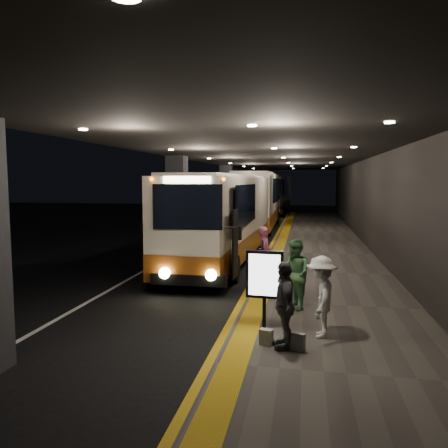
% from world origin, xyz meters
% --- Properties ---
extents(ground, '(90.00, 90.00, 0.00)m').
position_xyz_m(ground, '(0.00, 0.00, 0.00)').
color(ground, black).
extents(lane_line_white, '(0.12, 50.00, 0.01)m').
position_xyz_m(lane_line_white, '(-1.80, 5.00, 0.01)').
color(lane_line_white, silver).
rests_on(lane_line_white, ground).
extents(kerb_stripe_yellow, '(0.18, 50.00, 0.01)m').
position_xyz_m(kerb_stripe_yellow, '(2.35, 5.00, 0.01)').
color(kerb_stripe_yellow, gold).
rests_on(kerb_stripe_yellow, ground).
extents(sidewalk, '(4.50, 50.00, 0.15)m').
position_xyz_m(sidewalk, '(4.75, 5.00, 0.07)').
color(sidewalk, '#514C44').
rests_on(sidewalk, ground).
extents(tactile_strip, '(0.50, 50.00, 0.01)m').
position_xyz_m(tactile_strip, '(2.85, 5.00, 0.16)').
color(tactile_strip, gold).
rests_on(tactile_strip, sidewalk).
extents(terminal_wall, '(0.10, 50.00, 6.00)m').
position_xyz_m(terminal_wall, '(7.00, 5.00, 3.00)').
color(terminal_wall, black).
rests_on(terminal_wall, ground).
extents(support_columns, '(0.80, 24.80, 4.40)m').
position_xyz_m(support_columns, '(-1.50, 4.00, 2.20)').
color(support_columns, black).
rests_on(support_columns, ground).
extents(canopy, '(9.00, 50.00, 0.40)m').
position_xyz_m(canopy, '(2.50, 5.00, 4.60)').
color(canopy, black).
rests_on(canopy, support_columns).
extents(coach_main, '(2.72, 11.19, 3.46)m').
position_xyz_m(coach_main, '(0.78, 2.83, 1.66)').
color(coach_main, beige).
rests_on(coach_main, ground).
extents(coach_second, '(2.65, 12.00, 3.76)m').
position_xyz_m(coach_second, '(0.80, 15.44, 1.81)').
color(coach_second, beige).
rests_on(coach_second, ground).
extents(coach_third, '(3.04, 11.94, 3.72)m').
position_xyz_m(coach_third, '(0.88, 30.26, 1.78)').
color(coach_third, beige).
rests_on(coach_third, ground).
extents(passenger_boarding, '(0.44, 0.65, 1.74)m').
position_xyz_m(passenger_boarding, '(2.80, -0.87, 1.02)').
color(passenger_boarding, '#D26282').
rests_on(passenger_boarding, sidewalk).
extents(passenger_waiting_green, '(0.84, 0.99, 1.75)m').
position_xyz_m(passenger_waiting_green, '(3.81, -3.73, 1.03)').
color(passenger_waiting_green, '#427847').
rests_on(passenger_waiting_green, sidewalk).
extents(passenger_waiting_white, '(0.58, 1.11, 1.67)m').
position_xyz_m(passenger_waiting_white, '(4.38, -5.57, 0.98)').
color(passenger_waiting_white, beige).
rests_on(passenger_waiting_white, sidewalk).
extents(passenger_waiting_grey, '(0.68, 1.06, 1.68)m').
position_xyz_m(passenger_waiting_grey, '(3.67, -6.31, 0.99)').
color(passenger_waiting_grey, '#4D4E52').
rests_on(passenger_waiting_grey, sidewalk).
extents(bag_polka, '(0.31, 0.22, 0.34)m').
position_xyz_m(bag_polka, '(3.93, -6.42, 0.32)').
color(bag_polka, black).
rests_on(bag_polka, sidewalk).
extents(bag_plain, '(0.28, 0.20, 0.31)m').
position_xyz_m(bag_plain, '(3.33, -6.23, 0.31)').
color(bag_plain, '#B2B2A6').
rests_on(bag_plain, sidewalk).
extents(info_sign, '(0.80, 0.17, 1.69)m').
position_xyz_m(info_sign, '(3.20, -5.24, 1.29)').
color(info_sign, black).
rests_on(info_sign, sidewalk).
extents(stanchion_post, '(0.05, 0.05, 1.13)m').
position_xyz_m(stanchion_post, '(2.75, -1.47, 0.71)').
color(stanchion_post, black).
rests_on(stanchion_post, sidewalk).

